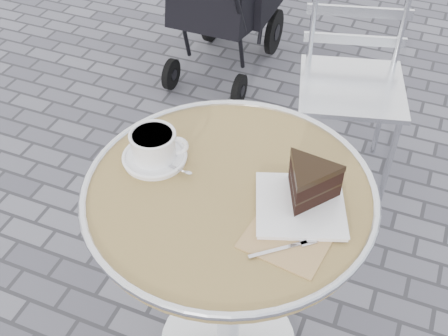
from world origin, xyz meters
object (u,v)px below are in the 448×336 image
at_px(cake_plate_set, 307,188).
at_px(bistro_chair, 355,54).
at_px(cafe_table, 229,234).
at_px(cappuccino_set, 155,148).

xyz_separation_m(cake_plate_set, bistro_chair, (-0.08, 1.01, -0.24)).
distance_m(cafe_table, cappuccino_set, 0.30).
relative_size(cafe_table, bistro_chair, 0.84).
distance_m(cafe_table, cake_plate_set, 0.28).
xyz_separation_m(cappuccino_set, cake_plate_set, (0.40, -0.00, 0.01)).
height_order(cake_plate_set, bistro_chair, bistro_chair).
bearing_deg(cake_plate_set, bistro_chair, 74.42).
distance_m(cappuccino_set, bistro_chair, 1.08).
relative_size(cake_plate_set, bistro_chair, 0.38).
bearing_deg(cappuccino_set, cafe_table, -28.83).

